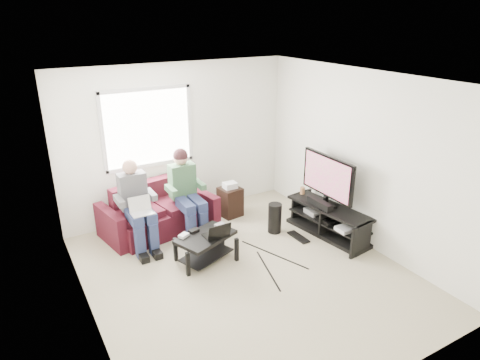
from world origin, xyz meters
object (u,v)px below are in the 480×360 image
object	(u,v)px
sofa	(158,214)
end_table	(230,201)
coffee_table	(206,242)
tv	(327,178)
subwoofer	(275,218)
tv_stand	(328,222)

from	to	relation	value
sofa	end_table	xyz separation A→B (m)	(1.29, -0.07, -0.02)
coffee_table	tv	bearing A→B (deg)	-4.86
tv	end_table	size ratio (longest dim) A/B	1.80
subwoofer	coffee_table	bearing A→B (deg)	-170.29
tv	subwoofer	size ratio (longest dim) A/B	2.25
sofa	coffee_table	world-z (taller)	sofa
tv_stand	end_table	xyz separation A→B (m)	(-1.01, 1.40, 0.06)
tv_stand	subwoofer	size ratio (longest dim) A/B	3.09
sofa	tv	xyz separation A→B (m)	(2.30, -1.37, 0.64)
subwoofer	end_table	size ratio (longest dim) A/B	0.80
coffee_table	subwoofer	xyz separation A→B (m)	(1.33, 0.23, -0.05)
tv	subwoofer	xyz separation A→B (m)	(-0.69, 0.40, -0.70)
coffee_table	subwoofer	world-z (taller)	subwoofer
sofa	subwoofer	bearing A→B (deg)	-31.04
end_table	tv	bearing A→B (deg)	-52.09
tv	end_table	distance (m)	1.78
coffee_table	end_table	world-z (taller)	end_table
coffee_table	subwoofer	bearing A→B (deg)	9.71
coffee_table	end_table	bearing A→B (deg)	48.09
coffee_table	tv	distance (m)	2.13
tv	subwoofer	world-z (taller)	tv
subwoofer	end_table	distance (m)	0.96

